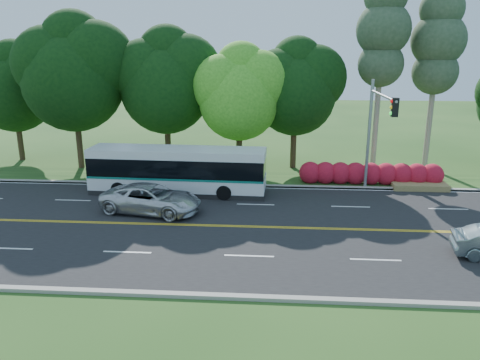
{
  "coord_description": "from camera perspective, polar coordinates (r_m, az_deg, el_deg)",
  "views": [
    {
      "loc": [
        0.45,
        -22.41,
        8.93
      ],
      "look_at": [
        -1.3,
        2.0,
        1.92
      ],
      "focal_mm": 35.0,
      "sensor_mm": 36.0,
      "label": 1
    }
  ],
  "objects": [
    {
      "name": "tree_row",
      "position": [
        35.06,
        -5.23,
        12.31
      ],
      "size": [
        44.7,
        9.1,
        13.84
      ],
      "color": "#311F15",
      "rests_on": "ground"
    },
    {
      "name": "traffic_signal",
      "position": [
        28.78,
        16.29,
        6.83
      ],
      "size": [
        0.42,
        6.1,
        7.0
      ],
      "color": "gray",
      "rests_on": "ground"
    },
    {
      "name": "curb_south",
      "position": [
        17.65,
        2.14,
        -14.15
      ],
      "size": [
        60.0,
        0.3,
        0.15
      ],
      "primitive_type": "cube",
      "color": "gray",
      "rests_on": "ground"
    },
    {
      "name": "lane_markings",
      "position": [
        24.12,
        2.53,
        -5.71
      ],
      "size": [
        57.6,
        13.82,
        0.0
      ],
      "color": "gold",
      "rests_on": "road"
    },
    {
      "name": "ground",
      "position": [
        24.13,
        2.75,
        -5.77
      ],
      "size": [
        120.0,
        120.0,
        0.0
      ],
      "primitive_type": "plane",
      "color": "#1E4416",
      "rests_on": "ground"
    },
    {
      "name": "suv",
      "position": [
        26.41,
        -10.74,
        -2.26
      ],
      "size": [
        5.97,
        3.66,
        1.54
      ],
      "primitive_type": "imported",
      "rotation": [
        0.0,
        0.0,
        1.36
      ],
      "color": "silver",
      "rests_on": "road"
    },
    {
      "name": "bougainvillea_hedge",
      "position": [
        32.35,
        15.97,
        0.64
      ],
      "size": [
        9.5,
        2.25,
        1.5
      ],
      "color": "maroon",
      "rests_on": "ground"
    },
    {
      "name": "grass_verge",
      "position": [
        32.64,
        3.15,
        0.17
      ],
      "size": [
        60.0,
        4.0,
        0.1
      ],
      "primitive_type": "cube",
      "color": "#1E4416",
      "rests_on": "ground"
    },
    {
      "name": "transit_bus",
      "position": [
        29.43,
        -7.63,
        1.08
      ],
      "size": [
        11.02,
        2.81,
        2.86
      ],
      "rotation": [
        0.0,
        0.0,
        -0.04
      ],
      "color": "white",
      "rests_on": "road"
    },
    {
      "name": "road",
      "position": [
        24.12,
        2.75,
        -5.74
      ],
      "size": [
        60.0,
        14.0,
        0.02
      ],
      "primitive_type": "cube",
      "color": "black",
      "rests_on": "ground"
    },
    {
      "name": "curb_north",
      "position": [
        30.86,
        3.09,
        -0.72
      ],
      "size": [
        60.0,
        0.3,
        0.15
      ],
      "primitive_type": "cube",
      "color": "gray",
      "rests_on": "ground"
    }
  ]
}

